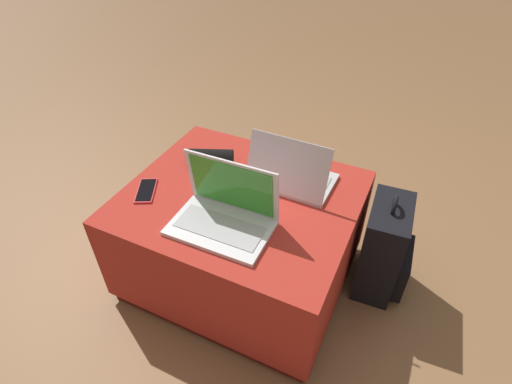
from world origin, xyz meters
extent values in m
plane|color=olive|center=(0.00, 0.00, 0.00)|extent=(14.00, 14.00, 0.00)
cube|color=maroon|center=(0.00, 0.00, 0.03)|extent=(0.86, 0.74, 0.05)
cube|color=#B22D23|center=(0.00, 0.00, 0.26)|extent=(0.90, 0.77, 0.41)
cube|color=silver|center=(0.02, -0.20, 0.47)|extent=(0.36, 0.23, 0.02)
cube|color=#B2B2B7|center=(0.02, -0.21, 0.48)|extent=(0.31, 0.13, 0.00)
cube|color=silver|center=(0.02, -0.10, 0.59)|extent=(0.36, 0.04, 0.23)
cube|color=green|center=(0.02, -0.10, 0.59)|extent=(0.32, 0.03, 0.20)
cube|color=silver|center=(0.15, 0.17, 0.47)|extent=(0.33, 0.23, 0.02)
cube|color=#9E9EA3|center=(0.15, 0.18, 0.48)|extent=(0.29, 0.13, 0.00)
cube|color=silver|center=(0.15, 0.10, 0.59)|extent=(0.33, 0.08, 0.21)
cube|color=white|center=(0.15, 0.10, 0.58)|extent=(0.29, 0.07, 0.19)
cube|color=red|center=(-0.35, -0.14, 0.47)|extent=(0.13, 0.16, 0.01)
cube|color=black|center=(-0.35, -0.14, 0.47)|extent=(0.12, 0.15, 0.00)
cube|color=black|center=(0.56, 0.21, 0.22)|extent=(0.18, 0.29, 0.44)
cube|color=black|center=(0.65, 0.21, 0.13)|extent=(0.07, 0.23, 0.20)
torus|color=black|center=(0.56, 0.21, 0.46)|extent=(0.02, 0.08, 0.08)
cylinder|color=black|center=(-0.20, 0.13, 0.50)|extent=(0.20, 0.14, 0.08)
cube|color=#350D0D|center=(-0.20, 0.13, 0.50)|extent=(0.10, 0.11, 0.02)
camera|label=1|loc=(0.57, -1.06, 1.47)|focal=28.00mm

